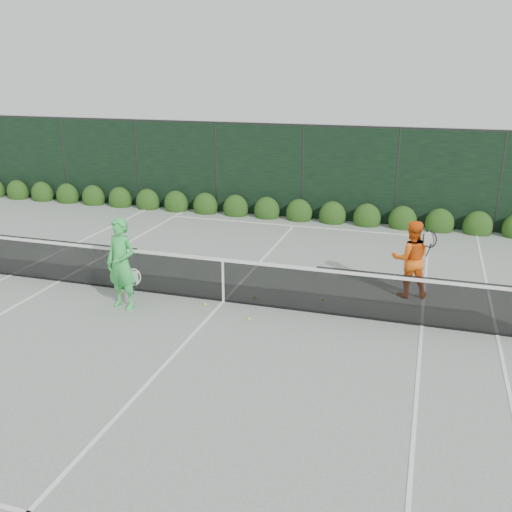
% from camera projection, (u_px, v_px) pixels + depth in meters
% --- Properties ---
extents(ground, '(80.00, 80.00, 0.00)m').
position_uv_depth(ground, '(224.00, 302.00, 12.25)').
color(ground, gray).
rests_on(ground, ground).
extents(tennis_net, '(12.90, 0.10, 1.07)m').
position_uv_depth(tennis_net, '(222.00, 278.00, 12.08)').
color(tennis_net, '#11331C').
rests_on(tennis_net, ground).
extents(player_woman, '(0.78, 0.59, 1.92)m').
position_uv_depth(player_woman, '(122.00, 264.00, 11.68)').
color(player_woman, '#3AC852').
rests_on(player_woman, ground).
extents(player_man, '(0.98, 0.82, 1.71)m').
position_uv_depth(player_man, '(411.00, 259.00, 12.30)').
color(player_man, orange).
rests_on(player_man, ground).
extents(court_lines, '(11.03, 23.83, 0.01)m').
position_uv_depth(court_lines, '(224.00, 301.00, 12.24)').
color(court_lines, white).
rests_on(court_lines, ground).
extents(windscreen_fence, '(32.00, 21.07, 3.06)m').
position_uv_depth(windscreen_fence, '(164.00, 278.00, 9.31)').
color(windscreen_fence, black).
rests_on(windscreen_fence, ground).
extents(hedge_row, '(31.66, 0.65, 0.94)m').
position_uv_depth(hedge_row, '(299.00, 213.00, 18.65)').
color(hedge_row, '#16340E').
rests_on(hedge_row, ground).
extents(tennis_balls, '(4.41, 1.49, 0.07)m').
position_uv_depth(tennis_balls, '(230.00, 302.00, 12.12)').
color(tennis_balls, '#DBF436').
rests_on(tennis_balls, ground).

